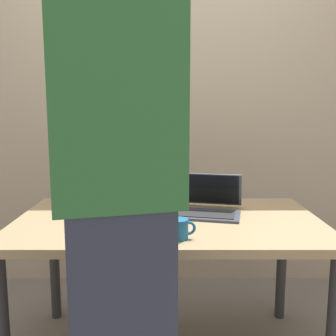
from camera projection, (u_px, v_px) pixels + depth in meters
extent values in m
cube|color=#9E8460|center=(170.00, 222.00, 1.89)|extent=(1.48, 0.85, 0.04)
cylinder|color=#2D2D30|center=(5.00, 333.00, 1.59)|extent=(0.06, 0.06, 0.69)
cylinder|color=#2D2D30|center=(335.00, 333.00, 1.59)|extent=(0.06, 0.06, 0.69)
cylinder|color=#2D2D30|center=(56.00, 263.00, 2.31)|extent=(0.06, 0.06, 0.69)
cylinder|color=#2D2D30|center=(283.00, 263.00, 2.31)|extent=(0.06, 0.06, 0.69)
cube|color=#383D4C|center=(208.00, 215.00, 1.93)|extent=(0.36, 0.28, 0.01)
cube|color=#232326|center=(208.00, 214.00, 1.91)|extent=(0.30, 0.18, 0.00)
cube|color=#383D4C|center=(212.00, 189.00, 2.07)|extent=(0.34, 0.18, 0.19)
cube|color=black|center=(212.00, 189.00, 2.07)|extent=(0.32, 0.16, 0.17)
cylinder|color=#1E5123|center=(121.00, 193.00, 2.10)|extent=(0.07, 0.07, 0.16)
cone|color=#1E5123|center=(120.00, 176.00, 2.08)|extent=(0.07, 0.07, 0.03)
cylinder|color=#1E5123|center=(120.00, 168.00, 2.08)|extent=(0.03, 0.03, 0.06)
cylinder|color=#BFB74C|center=(120.00, 161.00, 2.07)|extent=(0.04, 0.04, 0.01)
cylinder|color=beige|center=(121.00, 191.00, 2.09)|extent=(0.07, 0.07, 0.06)
cylinder|color=brown|center=(109.00, 189.00, 2.19)|extent=(0.07, 0.07, 0.17)
cone|color=brown|center=(109.00, 172.00, 2.18)|extent=(0.07, 0.07, 0.02)
cylinder|color=brown|center=(108.00, 164.00, 2.17)|extent=(0.03, 0.03, 0.07)
cylinder|color=#BFB74C|center=(108.00, 157.00, 2.16)|extent=(0.04, 0.04, 0.01)
cylinder|color=#44DFC6|center=(109.00, 187.00, 2.19)|extent=(0.07, 0.07, 0.06)
cylinder|color=#472B14|center=(83.00, 193.00, 2.08)|extent=(0.07, 0.07, 0.17)
cone|color=#472B14|center=(82.00, 175.00, 2.07)|extent=(0.07, 0.07, 0.03)
cylinder|color=#472B14|center=(82.00, 165.00, 2.06)|extent=(0.03, 0.03, 0.09)
cylinder|color=#BFB74C|center=(81.00, 155.00, 2.05)|extent=(0.03, 0.03, 0.01)
cylinder|color=#9D87B5|center=(82.00, 191.00, 2.08)|extent=(0.07, 0.07, 0.06)
cylinder|color=#333333|center=(87.00, 185.00, 2.19)|extent=(0.07, 0.07, 0.20)
cone|color=#333333|center=(86.00, 166.00, 2.18)|extent=(0.07, 0.07, 0.03)
cylinder|color=#333333|center=(86.00, 157.00, 2.17)|extent=(0.03, 0.03, 0.08)
cylinder|color=#BFB74C|center=(86.00, 149.00, 2.16)|extent=(0.04, 0.04, 0.01)
cylinder|color=olive|center=(87.00, 184.00, 2.19)|extent=(0.08, 0.08, 0.07)
cube|color=#2D6B38|center=(119.00, 99.00, 1.18)|extent=(0.44, 0.31, 0.68)
cylinder|color=#19598C|center=(180.00, 229.00, 1.59)|extent=(0.08, 0.08, 0.08)
torus|color=#19598C|center=(191.00, 228.00, 1.59)|extent=(0.06, 0.01, 0.06)
cube|color=tan|center=(169.00, 102.00, 2.74)|extent=(6.00, 0.10, 2.60)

